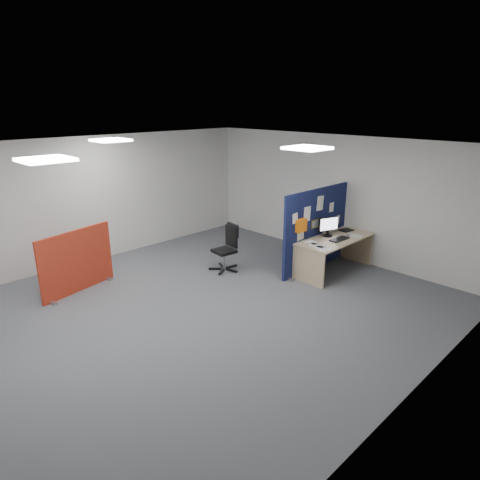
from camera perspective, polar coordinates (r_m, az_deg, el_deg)
floor at (r=7.13m, az=-8.68°, el=-10.48°), size 9.00×9.00×0.00m
ceiling at (r=6.31m, az=-9.85°, el=11.61°), size 9.00×7.00×0.02m
wall_back at (r=9.58m, az=-21.64°, el=4.53°), size 9.00×0.02×2.70m
wall_front at (r=4.45m, az=18.72°, el=-10.15°), size 9.00×0.02×2.70m
wall_right at (r=9.81m, az=12.66°, el=5.66°), size 0.02×7.00×2.70m
ceiling_lights at (r=7.05m, az=-10.78°, el=11.96°), size 4.10×4.10×0.04m
navy_divider at (r=8.96m, az=10.07°, el=1.40°), size 2.07×0.30×1.71m
main_desk at (r=8.96m, az=12.25°, el=-0.72°), size 1.81×0.80×0.73m
monitor_main at (r=8.91m, az=11.66°, el=1.89°), size 0.45×0.19×0.41m
keyboard at (r=8.79m, az=13.11°, el=0.11°), size 0.46×0.20×0.02m
mouse at (r=9.06m, az=14.25°, el=0.57°), size 0.11×0.09×0.03m
paper_tray at (r=9.46m, az=13.97°, el=1.29°), size 0.31×0.26×0.01m
red_divider at (r=8.40m, az=-20.92°, el=-2.73°), size 1.53×0.40×1.17m
office_chair at (r=8.86m, az=-1.63°, el=-0.63°), size 0.62×0.63×0.95m
desk_papers at (r=8.56m, az=11.52°, el=-0.36°), size 1.42×0.71×0.00m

